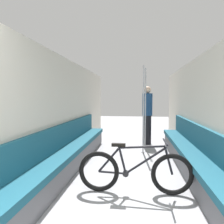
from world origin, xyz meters
TOP-DOWN VIEW (x-y plane):
  - wall_left at (-1.39, 3.00)m, footprint 0.10×9.20m
  - wall_right at (1.39, 3.00)m, footprint 0.10×9.20m
  - bench_seat_row_left at (-1.16, 3.01)m, footprint 0.41×5.08m
  - bench_seat_row_right at (1.16, 3.01)m, footprint 0.41×5.08m
  - bicycle at (0.12, 2.09)m, footprint 1.66×0.46m
  - grab_pole_near at (0.29, 4.49)m, footprint 0.08×0.08m
  - grab_pole_far at (0.36, 5.08)m, footprint 0.08×0.08m
  - passenger_standing at (0.43, 5.53)m, footprint 0.30×0.30m

SIDE VIEW (x-z plane):
  - bench_seat_row_left at x=-1.16m, z-range -0.14..0.74m
  - bench_seat_row_right at x=1.16m, z-range -0.14..0.74m
  - bicycle at x=0.12m, z-range -0.07..0.71m
  - passenger_standing at x=0.43m, z-range 0.03..1.76m
  - grab_pole_near at x=0.29m, z-range -0.03..2.16m
  - grab_pole_far at x=0.36m, z-range -0.03..2.16m
  - wall_left at x=-1.39m, z-range 0.00..2.21m
  - wall_right at x=1.39m, z-range 0.00..2.21m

